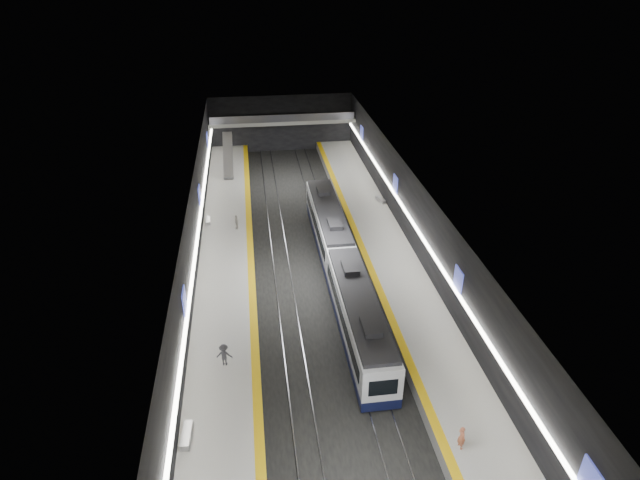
{
  "coord_description": "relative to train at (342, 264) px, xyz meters",
  "views": [
    {
      "loc": [
        -4.72,
        -39.31,
        26.49
      ],
      "look_at": [
        1.22,
        3.79,
        2.2
      ],
      "focal_mm": 30.0,
      "sensor_mm": 36.0,
      "label": 1
    }
  ],
  "objects": [
    {
      "name": "cove_light_left",
      "position": [
        -12.3,
        0.63,
        1.6
      ],
      "size": [
        0.25,
        68.6,
        0.12
      ],
      "primitive_type": "cube",
      "color": "white",
      "rests_on": "wall_left"
    },
    {
      "name": "passenger_left_a",
      "position": [
        -9.02,
        10.09,
        -0.43
      ],
      "size": [
        0.5,
        0.95,
        1.54
      ],
      "primitive_type": "imported",
      "rotation": [
        0.0,
        0.0,
        -1.71
      ],
      "color": "#BBB5AB",
      "rests_on": "platform_left"
    },
    {
      "name": "rails",
      "position": [
        -2.5,
        0.63,
        -2.14
      ],
      "size": [
        6.52,
        70.0,
        0.12
      ],
      "color": "gray",
      "rests_on": "ground"
    },
    {
      "name": "passenger_left_b",
      "position": [
        -9.88,
        -10.03,
        -0.35
      ],
      "size": [
        1.18,
        0.79,
        1.69
      ],
      "primitive_type": "imported",
      "rotation": [
        0.0,
        0.0,
        2.99
      ],
      "color": "#3A3B41",
      "rests_on": "platform_left"
    },
    {
      "name": "cove_light_right",
      "position": [
        7.3,
        0.63,
        1.6
      ],
      "size": [
        0.25,
        68.6,
        0.12
      ],
      "primitive_type": "cube",
      "color": "white",
      "rests_on": "wall_right"
    },
    {
      "name": "ad_posters",
      "position": [
        -2.5,
        1.63,
        2.3
      ],
      "size": [
        19.94,
        53.5,
        2.2
      ],
      "color": "#404AC2",
      "rests_on": "wall_left"
    },
    {
      "name": "tile_surface_left",
      "position": [
        -10.0,
        0.63,
        -1.19
      ],
      "size": [
        5.0,
        70.0,
        0.02
      ],
      "primitive_type": "cube",
      "color": "#A1A09C",
      "rests_on": "platform_left"
    },
    {
      "name": "platform_right",
      "position": [
        5.0,
        0.63,
        -1.7
      ],
      "size": [
        5.0,
        70.0,
        1.0
      ],
      "primitive_type": "cube",
      "color": "slate",
      "rests_on": "ground"
    },
    {
      "name": "mezzanine_bridge",
      "position": [
        -2.5,
        33.56,
        2.84
      ],
      "size": [
        20.0,
        3.0,
        1.5
      ],
      "color": "gray",
      "rests_on": "wall_left"
    },
    {
      "name": "escalator",
      "position": [
        -10.0,
        26.63,
        0.7
      ],
      "size": [
        1.2,
        7.5,
        3.92
      ],
      "primitive_type": "cube",
      "rotation": [
        0.44,
        0.0,
        0.0
      ],
      "color": "#99999E",
      "rests_on": "platform_left"
    },
    {
      "name": "bench_left_far",
      "position": [
        -12.0,
        11.91,
        -1.0
      ],
      "size": [
        0.54,
        1.62,
        0.39
      ],
      "primitive_type": "cube",
      "rotation": [
        0.0,
        0.0,
        0.06
      ],
      "color": "#99999E",
      "rests_on": "platform_left"
    },
    {
      "name": "platform_left",
      "position": [
        -10.0,
        0.63,
        -1.7
      ],
      "size": [
        5.0,
        70.0,
        1.0
      ],
      "primitive_type": "cube",
      "color": "slate",
      "rests_on": "ground"
    },
    {
      "name": "tactile_strip_left",
      "position": [
        -7.8,
        0.63,
        -1.18
      ],
      "size": [
        0.6,
        70.0,
        0.02
      ],
      "primitive_type": "cube",
      "color": "#E2AF0B",
      "rests_on": "platform_left"
    },
    {
      "name": "passenger_right_a",
      "position": [
        3.67,
        -18.88,
        -0.4
      ],
      "size": [
        0.49,
        0.64,
        1.59
      ],
      "primitive_type": "imported",
      "rotation": [
        0.0,
        0.0,
        1.77
      ],
      "color": "#C36A49",
      "rests_on": "platform_right"
    },
    {
      "name": "wall_back",
      "position": [
        -2.5,
        35.63,
        1.8
      ],
      "size": [
        20.0,
        0.04,
        8.0
      ],
      "primitive_type": "cube",
      "color": "black",
      "rests_on": "ground"
    },
    {
      "name": "train",
      "position": [
        0.0,
        0.0,
        0.0
      ],
      "size": [
        2.69,
        30.05,
        3.6
      ],
      "color": "black",
      "rests_on": "ground"
    },
    {
      "name": "bench_left_near",
      "position": [
        -12.0,
        -16.1,
        -0.96
      ],
      "size": [
        0.65,
        1.96,
        0.47
      ],
      "primitive_type": "cube",
      "rotation": [
        0.0,
        0.0,
        -0.06
      ],
      "color": "#99999E",
      "rests_on": "platform_left"
    },
    {
      "name": "tactile_strip_right",
      "position": [
        2.8,
        0.63,
        -1.18
      ],
      "size": [
        0.6,
        70.0,
        0.02
      ],
      "primitive_type": "cube",
      "color": "#E2AF0B",
      "rests_on": "platform_right"
    },
    {
      "name": "ground",
      "position": [
        -2.5,
        0.63,
        -2.2
      ],
      "size": [
        70.0,
        70.0,
        0.0
      ],
      "primitive_type": "plane",
      "color": "black",
      "rests_on": "ground"
    },
    {
      "name": "ceiling",
      "position": [
        -2.5,
        0.63,
        5.8
      ],
      "size": [
        20.0,
        70.0,
        0.04
      ],
      "primitive_type": "cube",
      "rotation": [
        3.14,
        0.0,
        0.0
      ],
      "color": "beige",
      "rests_on": "wall_left"
    },
    {
      "name": "bench_right_far",
      "position": [
        7.0,
        14.44,
        -0.99
      ],
      "size": [
        0.92,
        1.74,
        0.41
      ],
      "primitive_type": "cube",
      "rotation": [
        0.0,
        0.0,
        0.29
      ],
      "color": "#99999E",
      "rests_on": "platform_right"
    },
    {
      "name": "wall_left",
      "position": [
        -12.5,
        0.63,
        1.8
      ],
      "size": [
        0.04,
        70.0,
        8.0
      ],
      "primitive_type": "cube",
      "color": "black",
      "rests_on": "ground"
    },
    {
      "name": "wall_right",
      "position": [
        7.5,
        0.63,
        1.8
      ],
      "size": [
        0.04,
        70.0,
        8.0
      ],
      "primitive_type": "cube",
      "color": "black",
      "rests_on": "ground"
    },
    {
      "name": "tile_surface_right",
      "position": [
        5.0,
        0.63,
        -1.19
      ],
      "size": [
        5.0,
        70.0,
        0.02
      ],
      "primitive_type": "cube",
      "color": "#A1A09C",
      "rests_on": "platform_right"
    }
  ]
}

